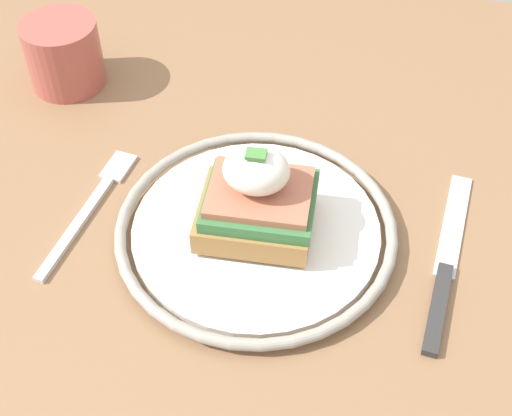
# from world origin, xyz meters

# --- Properties ---
(dining_table) EXTENTS (0.82, 0.85, 0.75)m
(dining_table) POSITION_xyz_m (0.00, 0.00, 0.62)
(dining_table) COLOR #846042
(dining_table) RESTS_ON ground_plane
(plate) EXTENTS (0.24, 0.24, 0.02)m
(plate) POSITION_xyz_m (0.03, 0.01, 0.76)
(plate) COLOR white
(plate) RESTS_ON dining_table
(sandwich) EXTENTS (0.10, 0.08, 0.08)m
(sandwich) POSITION_xyz_m (0.03, 0.01, 0.80)
(sandwich) COLOR #9E703D
(sandwich) RESTS_ON plate
(fork) EXTENTS (0.04, 0.16, 0.00)m
(fork) POSITION_xyz_m (-0.12, 0.02, 0.75)
(fork) COLOR silver
(fork) RESTS_ON dining_table
(knife) EXTENTS (0.05, 0.20, 0.01)m
(knife) POSITION_xyz_m (0.19, -0.00, 0.76)
(knife) COLOR #2D2D2D
(knife) RESTS_ON dining_table
(cup) EXTENTS (0.08, 0.08, 0.07)m
(cup) POSITION_xyz_m (-0.20, 0.19, 0.79)
(cup) COLOR #AD5147
(cup) RESTS_ON dining_table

